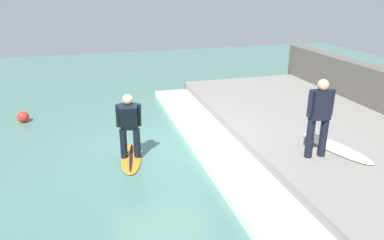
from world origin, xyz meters
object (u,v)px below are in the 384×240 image
surfer_waiting_near (319,114)px  marker_buoy (23,117)px  surfboard_waiting_near (336,148)px  surfboard_riding (131,158)px  surfer_riding (129,123)px

surfer_waiting_near → marker_buoy: size_ratio=5.04×
surfboard_waiting_near → marker_buoy: size_ratio=5.93×
surfboard_riding → surfer_riding: size_ratio=1.13×
surfboard_riding → surfer_riding: (-0.00, 0.00, 0.86)m
surfer_riding → marker_buoy: surfer_riding is taller
surfboard_riding → surfer_waiting_near: 4.24m
surfer_riding → surfboard_waiting_near: bearing=-19.3°
surfer_waiting_near → marker_buoy: 8.20m
surfer_riding → surfer_waiting_near: surfer_waiting_near is taller
surfboard_riding → surfer_waiting_near: bearing=-25.1°
surfboard_waiting_near → marker_buoy: (-7.03, 4.83, -0.25)m
surfer_waiting_near → surfer_riding: bearing=154.9°
surfer_riding → surfer_waiting_near: bearing=-25.1°
surfboard_riding → surfboard_waiting_near: size_ratio=0.86×
surfer_riding → marker_buoy: size_ratio=4.54×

